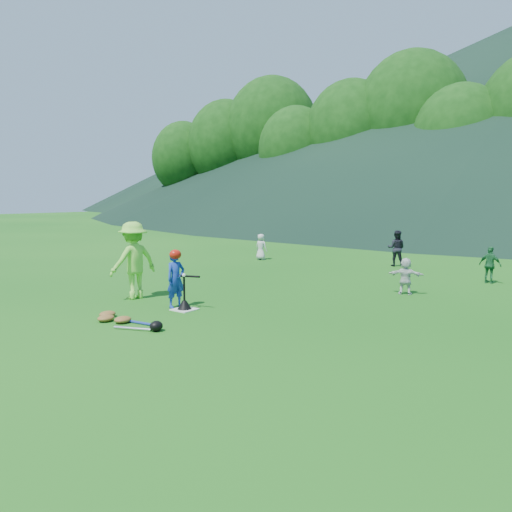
{
  "coord_description": "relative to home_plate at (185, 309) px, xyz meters",
  "views": [
    {
      "loc": [
        7.36,
        -7.29,
        2.37
      ],
      "look_at": [
        0.0,
        2.5,
        0.9
      ],
      "focal_mm": 35.0,
      "sensor_mm": 36.0,
      "label": 1
    }
  ],
  "objects": [
    {
      "name": "fielder_b",
      "position": [
        1.06,
        9.04,
        0.6
      ],
      "size": [
        0.69,
        0.6,
        1.22
      ],
      "primitive_type": "imported",
      "rotation": [
        0.0,
        0.0,
        3.4
      ],
      "color": "black",
      "rests_on": "ground"
    },
    {
      "name": "equipment_pile",
      "position": [
        -0.16,
        -1.48,
        0.06
      ],
      "size": [
        1.8,
        0.65,
        0.19
      ],
      "color": "olive",
      "rests_on": "ground"
    },
    {
      "name": "ground",
      "position": [
        0.0,
        0.0,
        -0.01
      ],
      "size": [
        120.0,
        120.0,
        0.0
      ],
      "primitive_type": "plane",
      "color": "#145413",
      "rests_on": "ground"
    },
    {
      "name": "fielder_d",
      "position": [
        3.09,
        4.43,
        0.44
      ],
      "size": [
        0.87,
        0.49,
        0.9
      ],
      "primitive_type": "imported",
      "rotation": [
        0.0,
        0.0,
        3.42
      ],
      "color": "silver",
      "rests_on": "ground"
    },
    {
      "name": "batting_tee",
      "position": [
        0.0,
        0.0,
        0.12
      ],
      "size": [
        0.3,
        0.3,
        0.68
      ],
      "color": "black",
      "rests_on": "home_plate"
    },
    {
      "name": "batter_gear",
      "position": [
        -0.29,
        0.07,
        1.1
      ],
      "size": [
        0.73,
        0.26,
        0.58
      ],
      "color": "red",
      "rests_on": "ground"
    },
    {
      "name": "fielder_c",
      "position": [
        4.38,
        7.32,
        0.5
      ],
      "size": [
        0.63,
        0.35,
        1.01
      ],
      "primitive_type": "imported",
      "rotation": [
        0.0,
        0.0,
        2.95
      ],
      "color": "#1E6433",
      "rests_on": "ground"
    },
    {
      "name": "adult_coach",
      "position": [
        -1.78,
        0.15,
        0.89
      ],
      "size": [
        0.83,
        1.24,
        1.79
      ],
      "primitive_type": "imported",
      "rotation": [
        0.0,
        0.0,
        -1.72
      ],
      "color": "#85E643",
      "rests_on": "ground"
    },
    {
      "name": "batter_child",
      "position": [
        -0.32,
        0.07,
        0.6
      ],
      "size": [
        0.35,
        0.48,
        1.22
      ],
      "primitive_type": "imported",
      "rotation": [
        0.0,
        0.0,
        1.43
      ],
      "color": "#16359D",
      "rests_on": "ground"
    },
    {
      "name": "baseball",
      "position": [
        0.0,
        0.0,
        0.73
      ],
      "size": [
        0.08,
        0.08,
        0.08
      ],
      "primitive_type": "sphere",
      "color": "white",
      "rests_on": "batting_tee"
    },
    {
      "name": "outfield_fence",
      "position": [
        0.0,
        28.0,
        0.69
      ],
      "size": [
        70.07,
        0.08,
        1.33
      ],
      "color": "gray",
      "rests_on": "ground"
    },
    {
      "name": "fielder_a",
      "position": [
        -3.66,
        7.68,
        0.48
      ],
      "size": [
        0.48,
        0.31,
        0.97
      ],
      "primitive_type": "imported",
      "rotation": [
        0.0,
        0.0,
        3.16
      ],
      "color": "silver",
      "rests_on": "ground"
    },
    {
      "name": "home_plate",
      "position": [
        0.0,
        0.0,
        0.0
      ],
      "size": [
        0.45,
        0.45,
        0.02
      ],
      "primitive_type": "cube",
      "color": "silver",
      "rests_on": "ground"
    }
  ]
}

